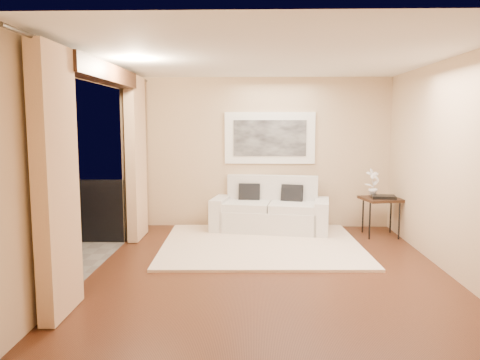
{
  "coord_description": "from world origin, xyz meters",
  "views": [
    {
      "loc": [
        -0.21,
        -5.97,
        1.9
      ],
      "look_at": [
        -0.41,
        0.9,
        1.05
      ],
      "focal_mm": 35.0,
      "sensor_mm": 36.0,
      "label": 1
    }
  ],
  "objects_px": {
    "sofa": "(271,212)",
    "side_table": "(381,201)",
    "bistro_table": "(28,224)",
    "ice_bucket": "(16,208)",
    "orchid": "(373,183)"
  },
  "relations": [
    {
      "from": "sofa",
      "to": "side_table",
      "type": "xyz_separation_m",
      "value": [
        1.83,
        -0.29,
        0.25
      ]
    },
    {
      "from": "bistro_table",
      "to": "ice_bucket",
      "type": "relative_size",
      "value": 3.58
    },
    {
      "from": "sofa",
      "to": "orchid",
      "type": "distance_m",
      "value": 1.81
    },
    {
      "from": "orchid",
      "to": "sofa",
      "type": "bearing_deg",
      "value": 173.84
    },
    {
      "from": "sofa",
      "to": "orchid",
      "type": "relative_size",
      "value": 4.4
    },
    {
      "from": "side_table",
      "to": "bistro_table",
      "type": "relative_size",
      "value": 0.99
    },
    {
      "from": "sofa",
      "to": "bistro_table",
      "type": "height_order",
      "value": "sofa"
    },
    {
      "from": "ice_bucket",
      "to": "orchid",
      "type": "bearing_deg",
      "value": 22.06
    },
    {
      "from": "sofa",
      "to": "bistro_table",
      "type": "xyz_separation_m",
      "value": [
        -3.16,
        -2.34,
        0.29
      ]
    },
    {
      "from": "side_table",
      "to": "bistro_table",
      "type": "bearing_deg",
      "value": -157.72
    },
    {
      "from": "side_table",
      "to": "ice_bucket",
      "type": "xyz_separation_m",
      "value": [
        -5.18,
        -1.94,
        0.22
      ]
    },
    {
      "from": "sofa",
      "to": "bistro_table",
      "type": "distance_m",
      "value": 3.94
    },
    {
      "from": "sofa",
      "to": "bistro_table",
      "type": "relative_size",
      "value": 2.93
    },
    {
      "from": "side_table",
      "to": "bistro_table",
      "type": "xyz_separation_m",
      "value": [
        -4.99,
        -2.04,
        0.03
      ]
    },
    {
      "from": "sofa",
      "to": "orchid",
      "type": "height_order",
      "value": "orchid"
    }
  ]
}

